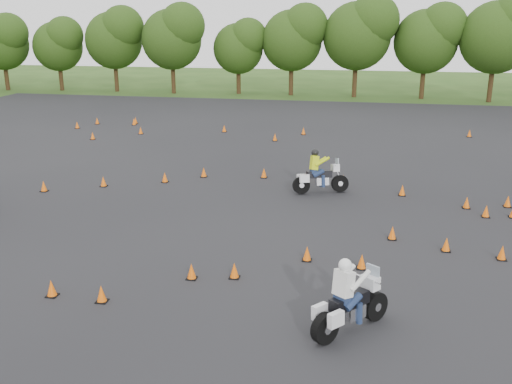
{
  "coord_description": "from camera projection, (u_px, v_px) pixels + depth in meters",
  "views": [
    {
      "loc": [
        3.75,
        -15.76,
        7.37
      ],
      "look_at": [
        0.0,
        4.0,
        1.2
      ],
      "focal_mm": 40.0,
      "sensor_mm": 36.0,
      "label": 1
    }
  ],
  "objects": [
    {
      "name": "treeline",
      "position": [
        375.0,
        52.0,
        48.08
      ],
      "size": [
        87.14,
        32.21,
        10.4
      ],
      "color": "#253F12",
      "rests_on": "ground"
    },
    {
      "name": "asphalt_pad",
      "position": [
        265.0,
        206.0,
        23.27
      ],
      "size": [
        62.0,
        62.0,
        0.0
      ],
      "primitive_type": "plane",
      "color": "black",
      "rests_on": "ground"
    },
    {
      "name": "rider_white",
      "position": [
        353.0,
        295.0,
        13.7
      ],
      "size": [
        2.24,
        2.41,
        1.94
      ],
      "primitive_type": null,
      "rotation": [
        0.0,
        0.0,
        0.85
      ],
      "color": "silver",
      "rests_on": "ground"
    },
    {
      "name": "traffic_cones",
      "position": [
        262.0,
        204.0,
        22.81
      ],
      "size": [
        36.54,
        33.05,
        0.45
      ],
      "color": "#FB640A",
      "rests_on": "asphalt_pad"
    },
    {
      "name": "ground",
      "position": [
        232.0,
        266.0,
        17.63
      ],
      "size": [
        140.0,
        140.0,
        0.0
      ],
      "primitive_type": "plane",
      "color": "#2D5119",
      "rests_on": "ground"
    },
    {
      "name": "rider_yellow",
      "position": [
        322.0,
        172.0,
        24.64
      ],
      "size": [
        2.6,
        1.57,
        1.92
      ],
      "primitive_type": null,
      "rotation": [
        0.0,
        0.0,
        0.35
      ],
      "color": "#CBDC13",
      "rests_on": "ground"
    }
  ]
}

